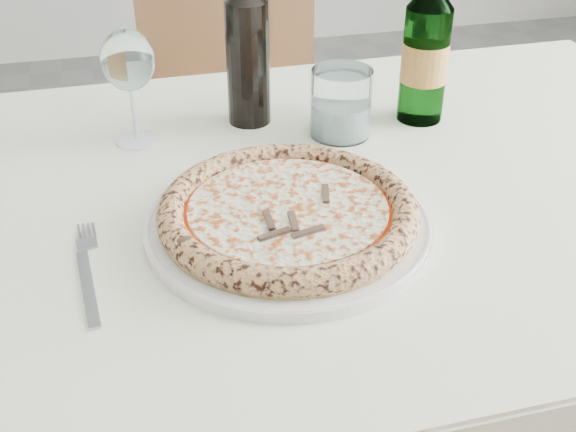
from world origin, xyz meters
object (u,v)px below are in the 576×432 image
(chair_far, at_px, (229,94))
(wine_bottle, at_px, (248,50))
(dining_table, at_px, (270,245))
(beer_bottle, at_px, (426,51))
(pizza, at_px, (288,211))
(plate, at_px, (288,224))
(wine_glass, at_px, (128,63))
(tumbler, at_px, (341,107))

(chair_far, height_order, wine_bottle, wine_bottle)
(dining_table, relative_size, beer_bottle, 5.32)
(chair_far, bearing_deg, beer_bottle, -74.76)
(pizza, bearing_deg, beer_bottle, 43.11)
(plate, distance_m, beer_bottle, 0.39)
(pizza, bearing_deg, dining_table, 90.00)
(dining_table, distance_m, chair_far, 0.86)
(chair_far, relative_size, wine_bottle, 3.51)
(beer_bottle, bearing_deg, wine_glass, 176.68)
(pizza, xyz_separation_m, beer_bottle, (0.27, 0.26, 0.08))
(plate, relative_size, pizza, 1.11)
(pizza, bearing_deg, wine_glass, 119.18)
(plate, height_order, wine_bottle, wine_bottle)
(wine_glass, distance_m, wine_bottle, 0.18)
(plate, relative_size, beer_bottle, 1.26)
(plate, bearing_deg, chair_far, 84.75)
(beer_bottle, bearing_deg, dining_table, -150.23)
(chair_far, distance_m, plate, 0.98)
(chair_far, distance_m, pizza, 0.98)
(plate, height_order, pizza, pizza)
(dining_table, bearing_deg, tumbler, 43.97)
(dining_table, distance_m, wine_bottle, 0.29)
(chair_far, bearing_deg, tumbler, -85.89)
(pizza, height_order, wine_glass, wine_glass)
(chair_far, bearing_deg, wine_glass, -110.22)
(dining_table, distance_m, beer_bottle, 0.37)
(dining_table, height_order, chair_far, chair_far)
(wine_glass, bearing_deg, chair_far, 69.78)
(dining_table, relative_size, plate, 4.21)
(chair_far, height_order, plate, chair_far)
(wine_glass, distance_m, beer_bottle, 0.43)
(plate, xyz_separation_m, tumbler, (0.14, 0.23, 0.03))
(tumbler, bearing_deg, dining_table, -136.03)
(chair_far, relative_size, wine_glass, 5.55)
(plate, bearing_deg, beer_bottle, 43.11)
(dining_table, relative_size, pizza, 4.67)
(pizza, relative_size, tumbler, 3.07)
(dining_table, height_order, wine_bottle, wine_bottle)
(plate, relative_size, wine_bottle, 1.29)
(beer_bottle, bearing_deg, chair_far, 105.24)
(wine_bottle, bearing_deg, plate, -93.04)
(tumbler, bearing_deg, chair_far, 94.11)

